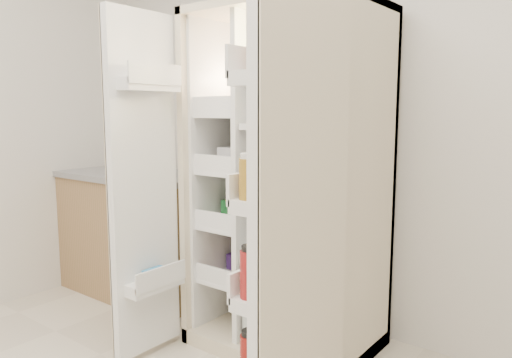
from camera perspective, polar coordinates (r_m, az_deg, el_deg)
The scene contains 5 objects.
wall_back at distance 2.80m, azimuth 11.71°, elevation 9.35°, with size 4.00×0.02×2.70m, color silver.
refrigerator at distance 2.64m, azimuth 4.60°, elevation -3.70°, with size 0.92×0.70×1.80m.
freezer_door at distance 2.51m, azimuth -13.05°, elevation -1.01°, with size 0.15×0.40×1.72m.
fridge_door at distance 1.79m, azimuth 4.89°, elevation -4.90°, with size 0.17×0.58×1.72m.
kitchen_counter at distance 3.54m, azimuth -13.72°, elevation -6.11°, with size 1.18×0.63×0.85m.
Camera 1 is at (1.24, -0.51, 1.27)m, focal length 34.00 mm.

